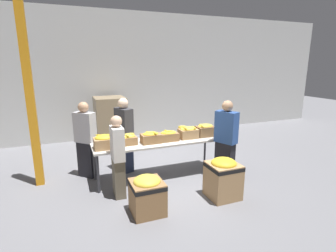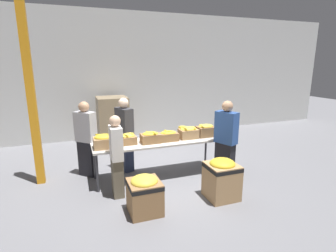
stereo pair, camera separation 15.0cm
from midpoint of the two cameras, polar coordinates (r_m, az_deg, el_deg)
ground_plane at (r=5.87m, az=-2.77°, el=-10.75°), size 30.00×30.00×0.00m
wall_back at (r=8.73m, az=-10.44°, el=10.65°), size 16.00×0.08×4.00m
sorting_table at (r=5.60m, az=-2.86°, el=-3.79°), size 2.75×0.75×0.80m
banana_box_0 at (r=5.23m, az=-14.46°, el=-3.24°), size 0.40×0.33×0.28m
banana_box_1 at (r=5.39m, az=-9.81°, el=-2.84°), size 0.40×0.29×0.24m
banana_box_2 at (r=5.43m, az=-4.59°, el=-2.47°), size 0.39×0.31×0.25m
banana_box_3 at (r=5.56m, az=-0.67°, el=-2.11°), size 0.40×0.26×0.24m
banana_box_4 at (r=5.77m, az=3.68°, el=-1.33°), size 0.41×0.30×0.28m
banana_box_5 at (r=5.96m, az=7.40°, el=-0.85°), size 0.40×0.30×0.29m
volunteer_0 at (r=5.86m, az=-18.16°, el=-2.98°), size 0.47×0.46×1.64m
volunteer_1 at (r=5.59m, az=11.68°, el=-3.15°), size 0.39×0.50×1.68m
volunteer_2 at (r=5.96m, az=-10.19°, el=-2.05°), size 0.36×0.50×1.68m
volunteer_3 at (r=4.86m, az=-11.73°, el=-6.68°), size 0.21×0.41×1.52m
donation_bin_0 at (r=4.42m, az=-5.55°, el=-14.41°), size 0.52×0.52×0.65m
donation_bin_1 at (r=4.94m, az=11.03°, el=-10.76°), size 0.54×0.54×0.76m
support_pillar at (r=5.64m, az=-28.76°, el=7.70°), size 0.15×0.15×4.00m
pallet_stack_0 at (r=8.06m, az=-12.93°, el=0.99°), size 0.95×0.95×1.43m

